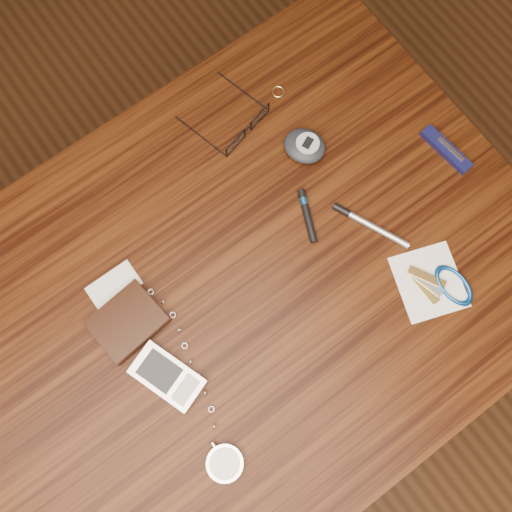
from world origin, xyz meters
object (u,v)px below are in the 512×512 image
object	(u,v)px
pedometer	(305,146)
notepad_keys	(442,284)
desk	(223,314)
pocket_knife	(446,150)
pda_phone	(167,376)
silver_pen	(365,222)
pocket_watch	(223,457)
wallet_and_card	(127,321)
eyeglasses	(244,128)

from	to	relation	value
pedometer	notepad_keys	bearing A→B (deg)	-83.90
desk	pocket_knife	xyz separation A→B (m)	(0.43, -0.01, 0.11)
pda_phone	notepad_keys	size ratio (longest dim) A/B	0.88
pda_phone	silver_pen	world-z (taller)	pda_phone
desk	silver_pen	bearing A→B (deg)	-6.93
pocket_watch	pda_phone	size ratio (longest dim) A/B	2.71
pda_phone	silver_pen	size ratio (longest dim) A/B	0.94
desk	pocket_watch	xyz separation A→B (m)	(-0.12, -0.18, 0.11)
wallet_and_card	notepad_keys	xyz separation A→B (m)	(0.41, -0.23, -0.01)
wallet_and_card	pocket_knife	xyz separation A→B (m)	(0.56, -0.07, -0.00)
wallet_and_card	silver_pen	size ratio (longest dim) A/B	1.04
pocket_watch	notepad_keys	xyz separation A→B (m)	(0.41, 0.01, -0.00)
pedometer	wallet_and_card	bearing A→B (deg)	-170.13
notepad_keys	silver_pen	distance (m)	0.15
pedometer	silver_pen	world-z (taller)	pedometer
eyeglasses	pda_phone	xyz separation A→B (m)	(-0.32, -0.25, -0.00)
silver_pen	notepad_keys	bearing A→B (deg)	-77.19
eyeglasses	pda_phone	world-z (taller)	eyeglasses
eyeglasses	pda_phone	bearing A→B (deg)	-141.99
pocket_watch	silver_pen	world-z (taller)	pocket_watch
pocket_knife	notepad_keys	bearing A→B (deg)	-132.56
wallet_and_card	pocket_watch	xyz separation A→B (m)	(0.00, -0.24, -0.00)
pocket_watch	pedometer	distance (m)	0.48
wallet_and_card	pocket_knife	world-z (taller)	wallet_and_card
desk	pedometer	world-z (taller)	pedometer
silver_pen	pedometer	bearing A→B (deg)	89.71
wallet_and_card	notepad_keys	bearing A→B (deg)	-29.44
eyeglasses	pocket_watch	world-z (taller)	eyeglasses
notepad_keys	pocket_knife	xyz separation A→B (m)	(0.15, 0.16, 0.00)
notepad_keys	desk	bearing A→B (deg)	148.66
pocket_watch	pda_phone	bearing A→B (deg)	90.03
desk	pda_phone	bearing A→B (deg)	-160.64
pocket_watch	pocket_knife	xyz separation A→B (m)	(0.55, 0.17, -0.00)
pocket_knife	silver_pen	size ratio (longest dim) A/B	0.78
desk	notepad_keys	xyz separation A→B (m)	(0.29, -0.17, 0.11)
desk	silver_pen	size ratio (longest dim) A/B	8.14
wallet_and_card	eyeglasses	size ratio (longest dim) A/B	0.96
eyeglasses	pda_phone	distance (m)	0.40
wallet_and_card	pocket_knife	distance (m)	0.56
desk	pocket_watch	size ratio (longest dim) A/B	3.20
desk	notepad_keys	size ratio (longest dim) A/B	7.62
notepad_keys	pocket_knife	size ratio (longest dim) A/B	1.37
pocket_watch	eyeglasses	bearing A→B (deg)	50.47
silver_pen	eyeglasses	bearing A→B (deg)	103.64
pda_phone	pedometer	distance (m)	0.41
eyeglasses	notepad_keys	bearing A→B (deg)	-76.67
pocket_watch	silver_pen	size ratio (longest dim) A/B	2.54
notepad_keys	wallet_and_card	bearing A→B (deg)	150.56
pedometer	pocket_knife	size ratio (longest dim) A/B	0.90
pocket_watch	silver_pen	distance (m)	0.40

